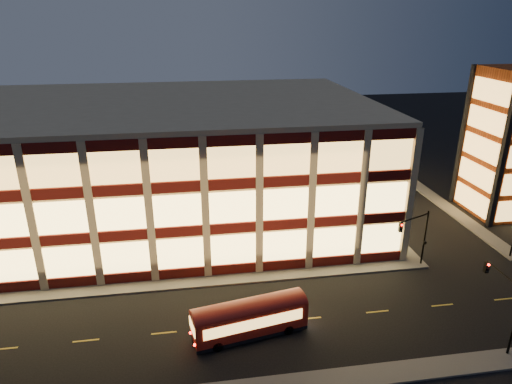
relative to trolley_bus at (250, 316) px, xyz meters
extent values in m
plane|color=black|center=(-4.76, 7.22, -1.70)|extent=(200.00, 200.00, 0.00)
cube|color=#514F4C|center=(-7.76, 8.22, -1.63)|extent=(54.00, 2.00, 0.15)
cube|color=#514F4C|center=(18.24, 24.22, -1.63)|extent=(2.00, 30.00, 0.15)
cube|color=#514F4C|center=(29.24, 24.22, -1.63)|extent=(2.00, 30.00, 0.15)
cube|color=tan|center=(-7.76, 24.22, 5.30)|extent=(50.00, 30.00, 14.00)
cube|color=tan|center=(-7.76, 24.22, 12.55)|extent=(50.40, 30.40, 0.50)
cube|color=#470C0A|center=(-7.76, 9.10, -1.05)|extent=(50.10, 0.25, 1.00)
cube|color=#FFD16B|center=(-7.76, 9.12, 1.05)|extent=(49.00, 0.20, 3.00)
cube|color=#470C0A|center=(17.36, 24.22, -1.05)|extent=(0.25, 30.10, 1.00)
cube|color=#FFD16B|center=(17.34, 24.22, 1.05)|extent=(0.20, 29.00, 3.00)
cube|color=#470C0A|center=(-7.76, 9.10, 3.35)|extent=(50.10, 0.25, 1.00)
cube|color=#FFD16B|center=(-7.76, 9.12, 5.45)|extent=(49.00, 0.20, 3.00)
cube|color=#470C0A|center=(17.36, 24.22, 3.35)|extent=(0.25, 30.10, 1.00)
cube|color=#FFD16B|center=(17.34, 24.22, 5.45)|extent=(0.20, 29.00, 3.00)
cube|color=#470C0A|center=(-7.76, 9.10, 7.75)|extent=(50.10, 0.25, 1.00)
cube|color=#FFD16B|center=(-7.76, 9.12, 9.85)|extent=(49.00, 0.20, 3.00)
cube|color=#470C0A|center=(17.36, 24.22, 7.75)|extent=(0.25, 30.10, 1.00)
cube|color=#FFD16B|center=(17.34, 24.22, 9.85)|extent=(0.20, 29.00, 3.00)
cube|color=#8C3814|center=(35.24, 19.22, 7.30)|extent=(8.00, 8.00, 18.00)
cube|color=black|center=(31.24, 15.22, 7.30)|extent=(0.60, 0.60, 18.00)
cube|color=black|center=(31.24, 23.22, 7.30)|extent=(0.60, 0.60, 18.00)
cube|color=#FFBB59|center=(31.16, 19.22, 0.10)|extent=(0.16, 6.60, 2.60)
cube|color=#FFBB59|center=(31.16, 19.22, 3.50)|extent=(0.16, 6.60, 2.60)
cube|color=#FFBB59|center=(31.16, 19.22, 6.90)|extent=(0.16, 6.60, 2.60)
cube|color=#FFBB59|center=(31.16, 19.22, 10.30)|extent=(0.16, 6.60, 2.60)
cube|color=#FFBB59|center=(31.16, 19.22, 13.70)|extent=(0.16, 6.60, 2.60)
cylinder|color=black|center=(18.74, 8.02, 1.30)|extent=(0.18, 0.18, 6.00)
cylinder|color=black|center=(16.99, 7.27, 4.00)|extent=(3.56, 1.63, 0.14)
cube|color=black|center=(15.24, 6.52, 3.50)|extent=(0.32, 0.32, 0.95)
sphere|color=#FF0C05|center=(15.24, 6.34, 3.80)|extent=(0.20, 0.20, 0.20)
cube|color=black|center=(18.74, 7.82, 0.90)|extent=(0.25, 0.18, 0.28)
cylinder|color=black|center=(18.74, -3.28, 4.00)|extent=(0.14, 4.00, 0.14)
cube|color=black|center=(18.74, -1.28, 3.50)|extent=(0.32, 0.32, 0.95)
sphere|color=#FF0C05|center=(18.74, -1.46, 3.80)|extent=(0.20, 0.20, 0.20)
cube|color=maroon|center=(0.00, 0.00, -0.16)|extent=(9.34, 3.94, 2.09)
cube|color=black|center=(0.00, 0.00, -1.39)|extent=(9.34, 3.94, 0.32)
cylinder|color=black|center=(-2.66, -1.53, -1.30)|extent=(0.85, 0.42, 0.82)
cylinder|color=black|center=(-3.04, 0.43, -1.30)|extent=(0.85, 0.42, 0.82)
cylinder|color=black|center=(3.04, -0.43, -1.30)|extent=(0.85, 0.42, 0.82)
cylinder|color=black|center=(2.66, 1.53, -1.30)|extent=(0.85, 0.42, 0.82)
cube|color=#FFBB59|center=(0.22, -1.14, 0.11)|extent=(7.85, 1.56, 0.91)
cube|color=#FFBB59|center=(-0.22, 1.14, 0.11)|extent=(7.85, 1.56, 0.91)
camera|label=1|loc=(-4.08, -29.35, 22.17)|focal=32.00mm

